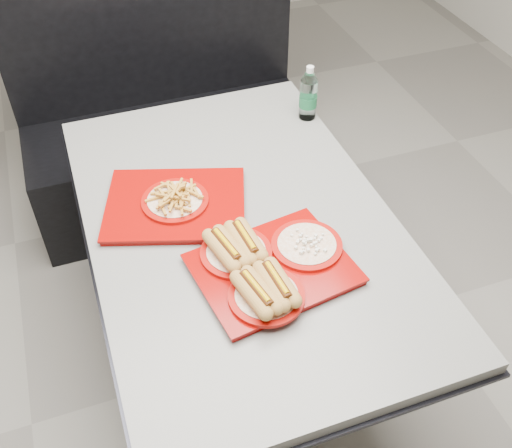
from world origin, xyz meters
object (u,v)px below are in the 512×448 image
object	(u,v)px
booth_bench	(167,123)
tray_near	(267,266)
diner_table	(241,257)
water_bottle	(308,96)
tray_far	(175,202)

from	to	relation	value
booth_bench	tray_near	world-z (taller)	booth_bench
diner_table	water_bottle	xyz separation A→B (m)	(0.41, 0.44, 0.25)
booth_bench	tray_far	xyz separation A→B (m)	(-0.17, -0.98, 0.37)
diner_table	tray_near	distance (m)	0.30
diner_table	tray_far	xyz separation A→B (m)	(-0.17, 0.12, 0.19)
diner_table	booth_bench	distance (m)	1.11
booth_bench	water_bottle	world-z (taller)	booth_bench
tray_near	tray_far	world-z (taller)	tray_near
tray_near	tray_far	distance (m)	0.39
booth_bench	tray_near	size ratio (longest dim) A/B	2.95
tray_far	water_bottle	distance (m)	0.67
booth_bench	water_bottle	bearing A→B (deg)	-57.86
tray_far	water_bottle	xyz separation A→B (m)	(0.58, 0.33, 0.06)
tray_near	water_bottle	size ratio (longest dim) A/B	2.23
tray_near	diner_table	bearing A→B (deg)	89.82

